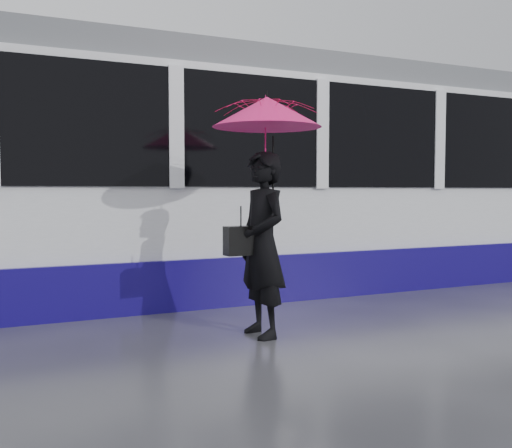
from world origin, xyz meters
name	(u,v)px	position (x,y,z in m)	size (l,w,h in m)	color
ground	(281,328)	(0.00, 0.00, 0.00)	(90.00, 90.00, 0.00)	#29292E
rails	(203,290)	(0.00, 2.50, 0.01)	(34.00, 1.51, 0.02)	#3F3D38
tram	(309,179)	(1.75, 2.50, 1.64)	(26.00, 2.56, 3.35)	white
woman	(262,244)	(-0.32, -0.21, 0.92)	(0.67, 0.44, 1.84)	black
umbrella	(267,133)	(-0.27, -0.21, 2.01)	(1.16, 1.16, 1.24)	#FF158D
handbag	(241,241)	(-0.54, -0.19, 0.96)	(0.34, 0.17, 0.46)	black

